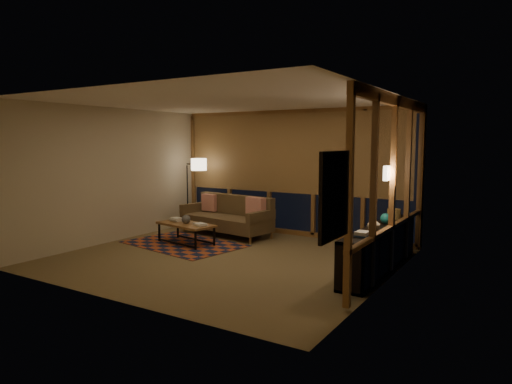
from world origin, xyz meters
The scene contains 21 objects.
floor centered at (0.00, 0.00, 0.00)m, with size 5.50×5.00×0.01m, color olive.
ceiling centered at (0.00, 0.00, 2.70)m, with size 5.50×5.00×0.01m, color white.
walls centered at (0.00, 0.00, 1.35)m, with size 5.51×5.01×2.70m.
window_wall_back centered at (0.00, 2.43, 1.35)m, with size 5.30×0.16×2.60m, color #966135, non-canonical shape.
window_wall_right centered at (2.68, 0.60, 1.35)m, with size 0.16×3.70×2.60m, color #966135, non-canonical shape.
wall_art centered at (2.71, -1.85, 1.45)m, with size 0.06×0.74×0.94m, color red, non-canonical shape.
wall_sconce centered at (2.62, 0.45, 1.55)m, with size 0.12×0.18×0.22m, color beige, non-canonical shape.
sofa centered at (-1.15, 1.62, 0.42)m, with size 2.06×0.83×0.84m, color brown, non-canonical shape.
pillow_left centered at (-1.81, 1.90, 0.61)m, with size 0.38×0.13×0.38m, color red, non-canonical shape.
pillow_right centered at (-0.43, 1.67, 0.65)m, with size 0.46×0.15×0.46m, color red, non-canonical shape.
area_rug centered at (-1.35, 0.45, 0.01)m, with size 2.26×1.51×0.01m, color #AD4B24.
coffee_table centered at (-1.33, 0.51, 0.20)m, with size 1.23×0.56×0.41m, color #966135, non-canonical shape.
book_stack_a centered at (-1.67, 0.61, 0.45)m, with size 0.25×0.20×0.07m, color silver, non-canonical shape.
book_stack_b centered at (-0.95, 0.46, 0.43)m, with size 0.23×0.18×0.05m, color silver, non-canonical shape.
ceramic_pot centered at (-1.33, 0.50, 0.50)m, with size 0.18×0.18×0.18m, color #2C2C2C.
floor_lamp centered at (-2.51, 1.96, 0.82)m, with size 0.55×0.36×1.65m, color black, non-canonical shape.
bookshelf centered at (2.49, 0.66, 0.35)m, with size 0.40×2.78×0.70m, color black, non-canonical shape.
basket centered at (2.47, 1.51, 0.78)m, with size 0.23×0.23×0.17m, color #B19044.
teal_bowl centered at (2.49, 0.94, 0.78)m, with size 0.17×0.17×0.17m, color #1A807E.
vase centered at (2.49, 0.31, 0.79)m, with size 0.19×0.19×0.20m, color #C5B58F.
shelf_book_stack centered at (2.49, -0.21, 0.73)m, with size 0.15×0.22×0.06m, color silver, non-canonical shape.
Camera 1 is at (4.52, -6.34, 2.01)m, focal length 32.00 mm.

